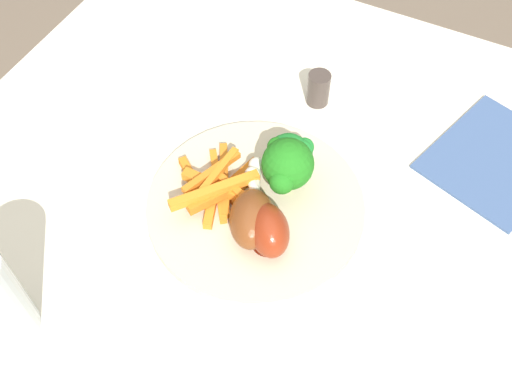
# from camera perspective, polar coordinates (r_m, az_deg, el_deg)

# --- Properties ---
(dining_table) EXTENTS (0.90, 0.84, 0.74)m
(dining_table) POSITION_cam_1_polar(r_m,az_deg,el_deg) (0.82, 2.27, -7.19)
(dining_table) COLOR silver
(dining_table) RESTS_ON ground_plane
(dinner_plate) EXTENTS (0.26, 0.26, 0.01)m
(dinner_plate) POSITION_cam_1_polar(r_m,az_deg,el_deg) (0.72, -0.00, -1.20)
(dinner_plate) COLOR beige
(dinner_plate) RESTS_ON dining_table
(broccoli_floret_front) EXTENTS (0.06, 0.07, 0.08)m
(broccoli_floret_front) POSITION_cam_1_polar(r_m,az_deg,el_deg) (0.69, 2.82, 2.62)
(broccoli_floret_front) COLOR #80A44D
(broccoli_floret_front) RESTS_ON dinner_plate
(broccoli_floret_middle) EXTENTS (0.05, 0.06, 0.07)m
(broccoli_floret_middle) POSITION_cam_1_polar(r_m,az_deg,el_deg) (0.71, 3.19, 3.23)
(broccoli_floret_middle) COLOR #8EA159
(broccoli_floret_middle) RESTS_ON dinner_plate
(carrot_fries_pile) EXTENTS (0.15, 0.13, 0.03)m
(carrot_fries_pile) POSITION_cam_1_polar(r_m,az_deg,el_deg) (0.71, -3.35, 0.44)
(carrot_fries_pile) COLOR orange
(carrot_fries_pile) RESTS_ON dinner_plate
(chicken_drumstick_near) EXTENTS (0.10, 0.11, 0.05)m
(chicken_drumstick_near) POSITION_cam_1_polar(r_m,az_deg,el_deg) (0.67, 0.96, -3.13)
(chicken_drumstick_near) COLOR #5C190B
(chicken_drumstick_near) RESTS_ON dinner_plate
(chicken_drumstick_far) EXTENTS (0.08, 0.12, 0.05)m
(chicken_drumstick_far) POSITION_cam_1_polar(r_m,az_deg,el_deg) (0.68, -0.35, -2.21)
(chicken_drumstick_far) COLOR #4D210E
(chicken_drumstick_far) RESTS_ON dinner_plate
(napkin) EXTENTS (0.19, 0.20, 0.00)m
(napkin) POSITION_cam_1_polar(r_m,az_deg,el_deg) (0.82, 21.41, 2.85)
(napkin) COLOR #3D5684
(napkin) RESTS_ON dining_table
(pepper_shaker) EXTENTS (0.03, 0.03, 0.05)m
(pepper_shaker) POSITION_cam_1_polar(r_m,az_deg,el_deg) (0.82, 5.82, 9.54)
(pepper_shaker) COLOR #423833
(pepper_shaker) RESTS_ON dining_table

